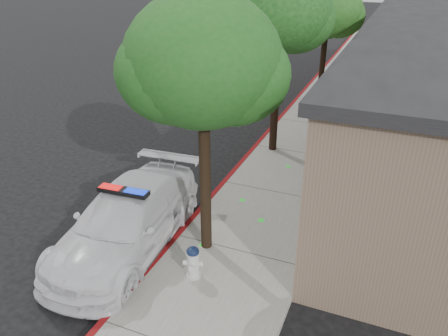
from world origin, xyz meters
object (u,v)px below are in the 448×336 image
Objects in this scene: street_tree_mid at (280,13)px; street_tree_far at (328,12)px; fire_hydrant at (193,262)px; police_car at (127,220)px; street_tree_near at (203,67)px.

street_tree_far is at bearing 84.50° from street_tree_mid.
street_tree_mid is (-0.38, 7.16, 4.16)m from fire_hydrant.
police_car is 7.87m from street_tree_mid.
police_car is 0.86× the size of street_tree_mid.
street_tree_mid reaches higher than street_tree_far.
fire_hydrant is at bearing -18.90° from police_car.
police_car reaches higher than fire_hydrant.
fire_hydrant is at bearing -90.67° from street_tree_far.
street_tree_mid is at bearing 91.82° from street_tree_near.
police_car is 0.91× the size of street_tree_near.
street_tree_near is 6.08m from street_tree_mid.
police_car is 0.97× the size of street_tree_far.
fire_hydrant is at bearing -80.29° from street_tree_near.
police_car is 12.74m from street_tree_far.
street_tree_far is at bearing 88.34° from street_tree_near.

